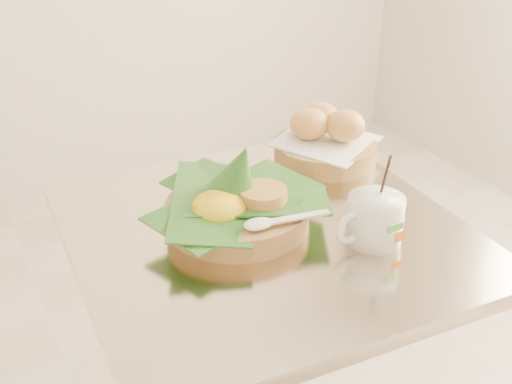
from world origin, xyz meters
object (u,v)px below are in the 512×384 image
cafe_table (265,321)px  bread_basket (325,140)px  coffee_mug (374,219)px  rice_basket (237,203)px

cafe_table → bread_basket: 0.43m
cafe_table → coffee_mug: 0.33m
cafe_table → rice_basket: rice_basket is taller
cafe_table → rice_basket: bearing=139.2°
rice_basket → bread_basket: (0.30, 0.17, 0.00)m
bread_basket → cafe_table: bearing=-142.4°
rice_basket → coffee_mug: 0.25m
bread_basket → coffee_mug: coffee_mug is taller
rice_basket → coffee_mug: bearing=-41.5°
coffee_mug → cafe_table: bearing=138.3°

